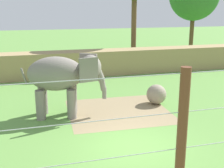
% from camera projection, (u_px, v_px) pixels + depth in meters
% --- Properties ---
extents(ground_plane, '(120.00, 120.00, 0.00)m').
position_uv_depth(ground_plane, '(131.00, 146.00, 10.61)').
color(ground_plane, '#609342').
extents(dirt_patch, '(4.99, 4.70, 0.01)m').
position_uv_depth(dirt_patch, '(118.00, 111.00, 14.21)').
color(dirt_patch, '#937F5B').
rests_on(dirt_patch, ground).
extents(embankment_wall, '(36.00, 1.80, 1.81)m').
position_uv_depth(embankment_wall, '(77.00, 63.00, 21.47)').
color(embankment_wall, tan).
rests_on(embankment_wall, ground).
extents(elephant, '(3.79, 1.91, 2.84)m').
position_uv_depth(elephant, '(62.00, 76.00, 13.14)').
color(elephant, gray).
rests_on(elephant, ground).
extents(enrichment_ball, '(1.03, 1.03, 1.03)m').
position_uv_depth(enrichment_ball, '(156.00, 94.00, 15.17)').
color(enrichment_ball, gray).
rests_on(enrichment_ball, ground).
extents(cable_fence, '(10.80, 0.25, 3.58)m').
position_uv_depth(cable_fence, '(180.00, 140.00, 7.01)').
color(cable_fence, brown).
rests_on(cable_fence, ground).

